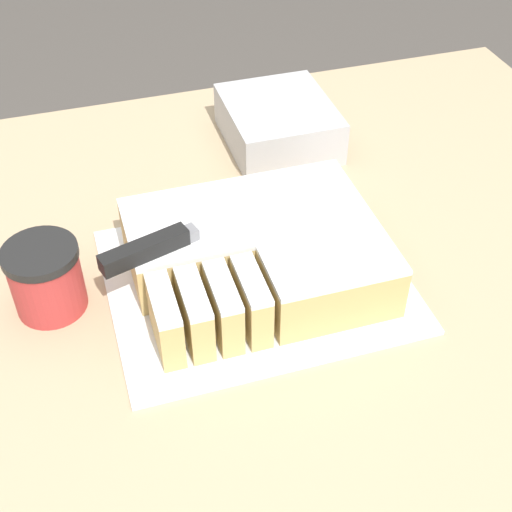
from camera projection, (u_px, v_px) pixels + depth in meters
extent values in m
cube|color=tan|center=(238.00, 481.00, 1.22)|extent=(1.40, 1.10, 0.89)
cube|color=white|center=(256.00, 280.00, 0.95)|extent=(0.39, 0.32, 0.01)
cube|color=tan|center=(245.00, 235.00, 0.96)|extent=(0.31, 0.15, 0.07)
cube|color=white|center=(245.00, 212.00, 0.93)|extent=(0.31, 0.15, 0.01)
cube|color=tan|center=(330.00, 284.00, 0.89)|extent=(0.16, 0.10, 0.07)
cube|color=white|center=(333.00, 261.00, 0.86)|extent=(0.16, 0.10, 0.01)
cube|color=tan|center=(166.00, 323.00, 0.84)|extent=(0.03, 0.09, 0.07)
cube|color=white|center=(163.00, 299.00, 0.81)|extent=(0.03, 0.09, 0.01)
cube|color=tan|center=(195.00, 316.00, 0.85)|extent=(0.03, 0.09, 0.07)
cube|color=white|center=(193.00, 293.00, 0.82)|extent=(0.03, 0.09, 0.01)
cube|color=tan|center=(224.00, 310.00, 0.85)|extent=(0.03, 0.09, 0.07)
cube|color=white|center=(223.00, 286.00, 0.83)|extent=(0.03, 0.09, 0.01)
cube|color=tan|center=(252.00, 304.00, 0.86)|extent=(0.03, 0.09, 0.07)
cube|color=white|center=(252.00, 280.00, 0.84)|extent=(0.03, 0.09, 0.01)
cube|color=silver|center=(262.00, 207.00, 0.93)|extent=(0.22, 0.08, 0.00)
cube|color=slate|center=(190.00, 233.00, 0.88)|extent=(0.02, 0.02, 0.02)
cube|color=black|center=(145.00, 250.00, 0.85)|extent=(0.12, 0.05, 0.02)
cylinder|color=#B23333|center=(47.00, 282.00, 0.89)|extent=(0.09, 0.09, 0.08)
cylinder|color=black|center=(39.00, 254.00, 0.86)|extent=(0.09, 0.09, 0.01)
cube|color=#B2B2B7|center=(278.00, 123.00, 1.18)|extent=(0.17, 0.19, 0.07)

